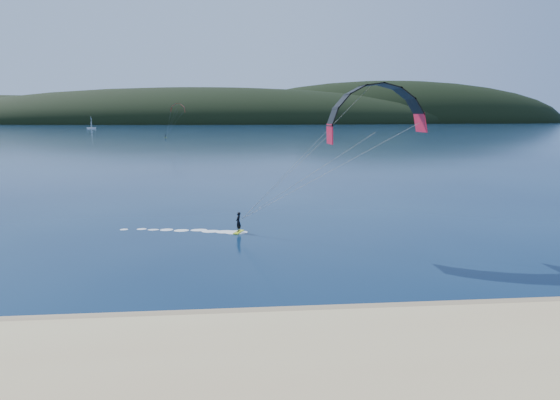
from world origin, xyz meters
name	(u,v)px	position (x,y,z in m)	size (l,w,h in m)	color
ground	(250,369)	(0.00, 0.00, 0.00)	(1800.00, 1800.00, 0.00)	#071936
wet_sand	(248,319)	(0.00, 4.50, 0.05)	(220.00, 2.50, 0.10)	#947C56
headland	(240,123)	(0.63, 745.28, 0.00)	(1200.00, 310.00, 140.00)	black
kitesurfer_near	(367,137)	(9.05, 16.42, 8.44)	(24.46, 8.85, 13.54)	#D9EE1C
kitesurfer_far	(178,111)	(-29.40, 207.58, 12.63)	(11.15, 6.58, 14.80)	#D9EE1C
sailboat	(91,128)	(-126.76, 392.65, 0.78)	(7.61, 4.78, 10.64)	white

